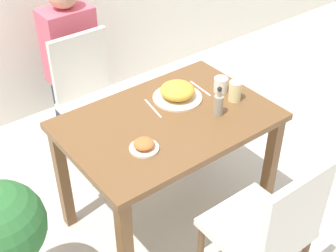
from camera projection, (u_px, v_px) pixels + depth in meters
name	position (u px, v px, depth m)	size (l,w,h in m)	color
ground_plane	(168.00, 216.00, 2.87)	(16.00, 16.00, 0.00)	beige
dining_table	(168.00, 135.00, 2.50)	(1.10, 0.74, 0.74)	brown
chair_near	(270.00, 228.00, 2.14)	(0.42, 0.42, 0.89)	silver
chair_far	(92.00, 95.00, 3.04)	(0.42, 0.42, 0.89)	silver
food_plate	(177.00, 92.00, 2.56)	(0.27, 0.27, 0.09)	beige
side_plate	(144.00, 145.00, 2.21)	(0.14, 0.14, 0.06)	beige
drink_cup	(221.00, 85.00, 2.62)	(0.08, 0.08, 0.08)	white
juice_glass	(235.00, 91.00, 2.54)	(0.07, 0.07, 0.11)	beige
sauce_bottle	(219.00, 104.00, 2.42)	(0.05, 0.05, 0.17)	gray
fork_utensil	(153.00, 108.00, 2.50)	(0.04, 0.19, 0.00)	silver
spoon_utensil	(200.00, 88.00, 2.66)	(0.02, 0.19, 0.00)	silver
potted_plant_left	(6.00, 242.00, 2.10)	(0.40, 0.40, 0.79)	brown
person_figure	(72.00, 62.00, 3.24)	(0.34, 0.22, 1.17)	#2D3347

